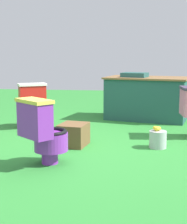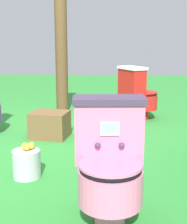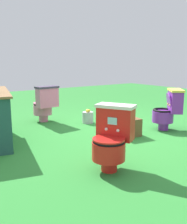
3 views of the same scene
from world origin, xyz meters
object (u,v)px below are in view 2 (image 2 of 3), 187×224
toilet_red (138,93)px  small_crate (50,125)px  toilet_pink (110,160)px  wooden_post (61,54)px  lemon_bucket (27,163)px

toilet_red → small_crate: 1.39m
toilet_pink → small_crate: (-1.65, -0.66, -0.23)m
small_crate → wooden_post: bearing=-177.8°
lemon_bucket → wooden_post: bearing=-178.5°
toilet_red → small_crate: bearing=-78.3°
small_crate → toilet_red: bearing=130.1°
toilet_pink → wooden_post: 3.13m
small_crate → lemon_bucket: size_ratio=1.44×
toilet_pink → wooden_post: wooden_post is taller
wooden_post → small_crate: size_ratio=4.39×
toilet_pink → lemon_bucket: toilet_pink is taller
toilet_red → wooden_post: (-0.47, -1.10, 0.50)m
toilet_red → lemon_bucket: 2.24m
toilet_pink → wooden_post: bearing=-80.4°
toilet_pink → small_crate: bearing=-72.0°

